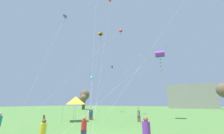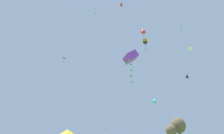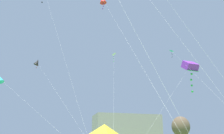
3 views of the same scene
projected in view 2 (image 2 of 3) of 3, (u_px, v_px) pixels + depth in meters
The scene contains 13 objects.
tree_far_left at pixel (171, 131), 48.83m from camera, with size 2.96×2.96×5.97m.
tree_far_centre at pixel (179, 126), 51.82m from camera, with size 4.04×4.04×8.16m.
festival_tent at pixel (67, 133), 26.96m from camera, with size 2.53×2.53×3.39m.
kite_cyan_delta_0 at pixel (172, 30), 21.63m from camera, with size 7.36×22.98×15.33m.
kite_white_delta_1 at pixel (188, 51), 29.37m from camera, with size 5.19×18.12×16.46m.
kite_cyan_diamond_2 at pixel (154, 100), 42.23m from camera, with size 12.05×16.81×11.53m.
kite_orange_box_3 at pixel (145, 42), 42.68m from camera, with size 6.72×13.99×24.67m.
kite_red_diamond_4 at pixel (121, 4), 36.74m from camera, with size 6.68×16.08×28.99m.
kite_purple_box_5 at pixel (131, 58), 20.33m from camera, with size 10.92×6.19×11.51m.
kite_blue_delta_6 at pixel (63, 59), 33.44m from camera, with size 4.23×7.35×16.72m.
kite_green_diamond_7 at pixel (95, 13), 35.76m from camera, with size 7.28×11.05×26.49m.
kite_black_diamond_9 at pixel (187, 76), 41.20m from camera, with size 7.65×24.68×16.46m.
kite_red_diamond_10 at pixel (143, 30), 33.61m from camera, with size 1.35×22.51×21.99m.
Camera 2 is at (21.10, 8.50, 1.89)m, focal length 28.00 mm.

